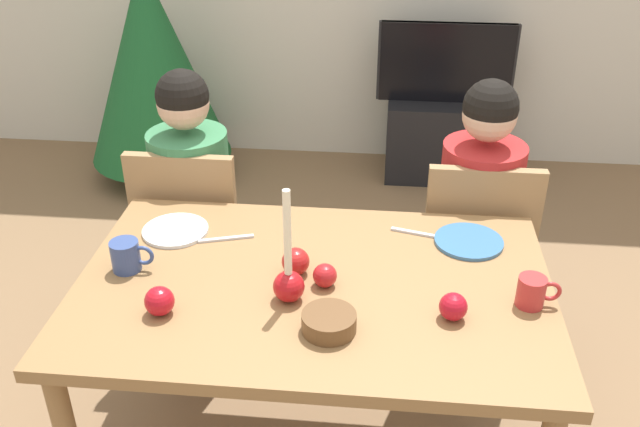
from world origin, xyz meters
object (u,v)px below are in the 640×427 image
object	(u,v)px
chair_left	(194,235)
apple_by_right_mug	(453,307)
mug_left	(127,256)
mug_right	(532,292)
bowl_walnuts	(329,322)
plate_left	(175,230)
apple_by_left_plate	(159,301)
tv	(446,63)
person_left_child	(195,218)
apple_far_edge	(325,275)
candle_centerpiece	(289,279)
tv_stand	(439,138)
plate_right	(469,241)
apple_near_candle	(296,261)
christmas_tree	(152,63)
person_right_child	(475,232)
dining_table	(313,305)
chair_right	(474,250)

from	to	relation	value
chair_left	apple_by_right_mug	world-z (taller)	chair_left
mug_left	mug_right	xyz separation A→B (m)	(1.18, -0.06, -0.00)
bowl_walnuts	mug_right	bearing A→B (deg)	16.79
plate_left	apple_by_left_plate	xyz separation A→B (m)	(0.08, -0.43, 0.04)
tv	mug_left	size ratio (longest dim) A/B	6.00
person_left_child	apple_far_edge	world-z (taller)	person_left_child
chair_left	candle_centerpiece	world-z (taller)	candle_centerpiece
chair_left	mug_right	bearing A→B (deg)	-29.45
apple_far_edge	candle_centerpiece	bearing A→B (deg)	-140.86
tv_stand	plate_right	world-z (taller)	plate_right
apple_far_edge	tv	bearing A→B (deg)	78.13
person_left_child	mug_right	xyz separation A→B (m)	(1.16, -0.69, 0.23)
tv	apple_near_candle	xyz separation A→B (m)	(-0.58, -2.26, 0.08)
tv_stand	apple_near_candle	xyz separation A→B (m)	(-0.58, -2.26, 0.55)
tv_stand	christmas_tree	size ratio (longest dim) A/B	0.47
chair_left	candle_centerpiece	size ratio (longest dim) A/B	2.56
candle_centerpiece	apple_near_candle	bearing A→B (deg)	89.07
mug_right	plate_right	bearing A→B (deg)	114.74
person_right_child	mug_left	bearing A→B (deg)	-150.57
person_left_child	mug_left	bearing A→B (deg)	-92.22
mug_right	apple_far_edge	bearing A→B (deg)	176.64
person_left_child	dining_table	bearing A→B (deg)	-49.84
dining_table	apple_by_right_mug	distance (m)	0.43
apple_far_edge	plate_right	bearing A→B (deg)	32.46
person_left_child	tv	size ratio (longest dim) A/B	1.48
candle_centerpiece	mug_right	bearing A→B (deg)	3.61
tv	christmas_tree	xyz separation A→B (m)	(-1.68, -0.18, 0.00)
apple_near_candle	person_left_child	bearing A→B (deg)	128.92
chair_left	tv	bearing A→B (deg)	57.90
chair_left	bowl_walnuts	size ratio (longest dim) A/B	6.12
apple_near_candle	tv	bearing A→B (deg)	75.62
person_left_child	plate_left	distance (m)	0.45
chair_right	mug_left	world-z (taller)	chair_right
mug_left	bowl_walnuts	bearing A→B (deg)	-19.79
tv	mug_left	bearing A→B (deg)	-115.40
tv_stand	mug_left	bearing A→B (deg)	-115.40
person_right_child	mug_left	size ratio (longest dim) A/B	8.90
dining_table	apple_by_left_plate	xyz separation A→B (m)	(-0.40, -0.19, 0.12)
apple_far_edge	apple_by_left_plate	bearing A→B (deg)	-158.21
dining_table	candle_centerpiece	xyz separation A→B (m)	(-0.06, -0.09, 0.15)
chair_right	tv_stand	world-z (taller)	chair_right
person_left_child	plate_right	world-z (taller)	person_left_child
person_right_child	mug_right	xyz separation A→B (m)	(0.07, -0.69, 0.23)
person_right_child	candle_centerpiece	xyz separation A→B (m)	(-0.61, -0.73, 0.25)
chair_left	tv_stand	size ratio (longest dim) A/B	1.41
tv	apple_far_edge	world-z (taller)	tv
person_left_child	apple_far_edge	size ratio (longest dim) A/B	16.50
christmas_tree	tv	bearing A→B (deg)	6.21
mug_left	bowl_walnuts	world-z (taller)	mug_left
chair_left	christmas_tree	world-z (taller)	christmas_tree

